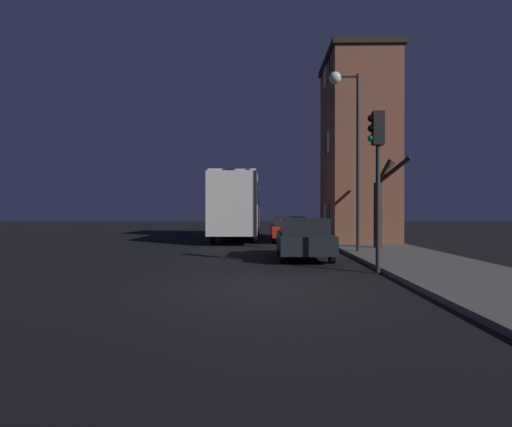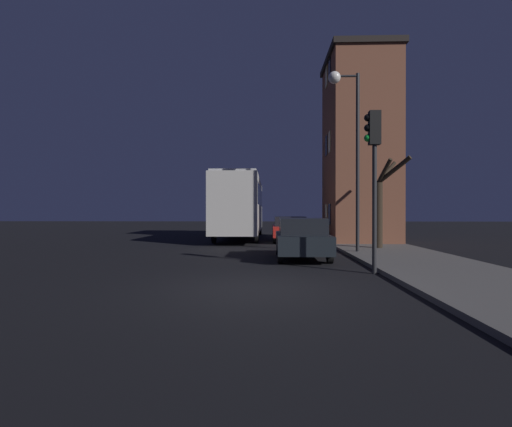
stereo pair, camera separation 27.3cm
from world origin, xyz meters
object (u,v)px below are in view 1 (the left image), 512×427
(streetlamp, at_px, (348,123))
(car_near_lane, at_px, (303,238))
(bare_tree, at_px, (381,204))
(car_mid_lane, at_px, (288,228))
(bus, at_px, (239,203))
(traffic_light, at_px, (377,157))

(streetlamp, xyz_separation_m, car_near_lane, (-1.88, -1.51, -4.37))
(bare_tree, height_order, car_mid_lane, bare_tree)
(bus, xyz_separation_m, car_near_lane, (2.94, -10.67, -1.48))
(bare_tree, xyz_separation_m, car_mid_lane, (-3.65, 4.93, -1.23))
(streetlamp, bearing_deg, bare_tree, 41.64)
(streetlamp, height_order, bare_tree, streetlamp)
(traffic_light, relative_size, car_near_lane, 1.08)
(streetlamp, relative_size, car_mid_lane, 1.58)
(bare_tree, height_order, car_near_lane, bare_tree)
(traffic_light, distance_m, bare_tree, 6.80)
(bare_tree, bearing_deg, car_mid_lane, 126.48)
(streetlamp, xyz_separation_m, traffic_light, (-0.25, -4.87, -1.99))
(car_mid_lane, bearing_deg, car_near_lane, -89.73)
(streetlamp, height_order, bus, streetlamp)
(bus, bearing_deg, traffic_light, -71.96)
(streetlamp, relative_size, car_near_lane, 1.74)
(bus, xyz_separation_m, car_mid_lane, (2.90, -2.69, -1.47))
(bare_tree, height_order, bus, bare_tree)
(traffic_light, relative_size, bus, 0.37)
(traffic_light, bearing_deg, bare_tree, 72.83)
(traffic_light, height_order, car_mid_lane, traffic_light)
(bare_tree, bearing_deg, traffic_light, -107.17)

